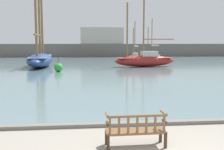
# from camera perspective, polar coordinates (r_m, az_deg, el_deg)

# --- Properties ---
(harbor_water) EXTENTS (100.00, 80.00, 0.08)m
(harbor_water) POSITION_cam_1_polar(r_m,az_deg,el_deg) (49.34, -3.93, 3.46)
(harbor_water) COLOR slate
(harbor_water) RESTS_ON ground
(quay_edge_kerb) EXTENTS (40.00, 0.30, 0.12)m
(quay_edge_kerb) POSITION_cam_1_polar(r_m,az_deg,el_deg) (9.66, 5.24, -9.78)
(quay_edge_kerb) COLOR slate
(quay_edge_kerb) RESTS_ON ground
(park_bench) EXTENTS (1.61, 0.55, 0.92)m
(park_bench) POSITION_cam_1_polar(r_m,az_deg,el_deg) (7.65, 4.85, -11.01)
(park_bench) COLOR #3D2A19
(park_bench) RESTS_ON ground
(sailboat_far_port) EXTENTS (2.48, 5.88, 6.69)m
(sailboat_far_port) POSITION_cam_1_polar(r_m,az_deg,el_deg) (48.67, 8.11, 4.07)
(sailboat_far_port) COLOR #2D6647
(sailboat_far_port) RESTS_ON harbor_water
(sailboat_nearest_port) EXTENTS (1.37, 6.40, 5.72)m
(sailboat_nearest_port) POSITION_cam_1_polar(r_m,az_deg,el_deg) (40.74, 4.66, 3.59)
(sailboat_nearest_port) COLOR brown
(sailboat_nearest_port) RESTS_ON harbor_water
(sailboat_outer_starboard) EXTENTS (7.00, 2.46, 9.88)m
(sailboat_outer_starboard) POSITION_cam_1_polar(r_m,az_deg,el_deg) (31.58, 6.70, 3.17)
(sailboat_outer_starboard) COLOR maroon
(sailboat_outer_starboard) RESTS_ON harbor_water
(sailboat_mid_starboard) EXTENTS (2.90, 9.80, 13.32)m
(sailboat_mid_starboard) POSITION_cam_1_polar(r_m,az_deg,el_deg) (32.53, -14.40, 3.51)
(sailboat_mid_starboard) COLOR navy
(sailboat_mid_starboard) RESTS_ON harbor_water
(channel_buoy) EXTENTS (0.80, 0.80, 1.50)m
(channel_buoy) POSITION_cam_1_polar(r_m,az_deg,el_deg) (26.30, -10.85, 1.51)
(channel_buoy) COLOR green
(channel_buoy) RESTS_ON harbor_water
(far_breakwater) EXTENTS (58.50, 2.40, 5.55)m
(far_breakwater) POSITION_cam_1_polar(r_m,az_deg,el_deg) (53.43, -3.64, 5.39)
(far_breakwater) COLOR #66605B
(far_breakwater) RESTS_ON ground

